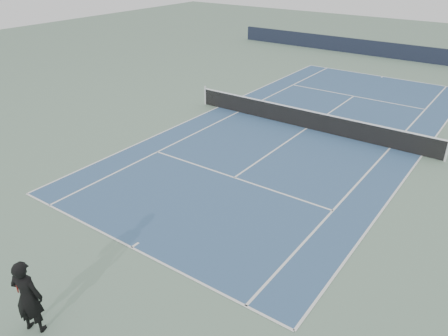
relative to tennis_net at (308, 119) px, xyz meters
The scene contains 5 objects.
ground 0.50m from the tennis_net, ahead, with size 80.00×80.00×0.00m, color slate.
court_surface 0.50m from the tennis_net, ahead, with size 10.97×23.77×0.01m, color #34557C.
tennis_net is the anchor object (origin of this frame).
windscreen_far 17.89m from the tennis_net, 90.00° to the left, with size 30.00×0.25×1.20m, color black.
tennis_player 15.40m from the tennis_net, 88.39° to the right, with size 0.90×0.79×1.99m.
Camera 1 is at (8.46, -18.89, 8.13)m, focal length 35.00 mm.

